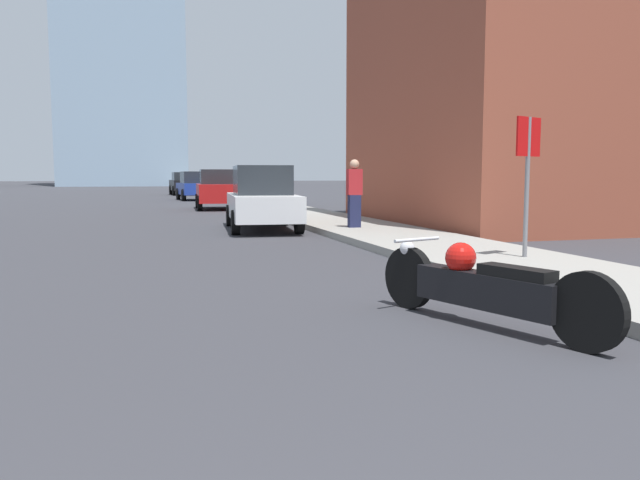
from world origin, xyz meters
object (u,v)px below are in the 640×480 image
Objects in this scene: motorcycle at (483,286)px; parked_car_blue at (195,186)px; stop_sign at (528,162)px; parked_car_white at (262,199)px; parked_car_red at (218,190)px; parked_car_black at (183,183)px; pedestrian at (354,193)px.

parked_car_blue is at bearing 70.80° from motorcycle.
stop_sign is at bearing 31.63° from motorcycle.
stop_sign is (2.74, -7.81, 0.81)m from parked_car_white.
parked_car_white is (-0.05, 11.14, 0.43)m from motorcycle.
parked_car_red is 21.51m from parked_car_black.
parked_car_blue reaches higher than parked_car_white.
motorcycle is at bearing -84.98° from parked_car_white.
stop_sign reaches higher than motorcycle.
motorcycle is 11.15m from parked_car_white.
parked_car_white is at bearing 139.94° from pedestrian.
parked_car_red is (-0.00, 21.92, 0.46)m from motorcycle.
stop_sign reaches higher than parked_car_red.
parked_car_red is 1.82× the size of stop_sign.
parked_car_white reaches higher than motorcycle.
parked_car_white is 2.70× the size of pedestrian.
parked_car_blue reaches higher than motorcycle.
motorcycle is at bearing -92.36° from parked_car_black.
parked_car_black is at bearing 70.81° from motorcycle.
parked_car_blue is 2.37× the size of pedestrian.
parked_car_black is (-0.24, 43.43, 0.49)m from motorcycle.
stop_sign reaches higher than parked_car_black.
parked_car_black is 34.05m from pedestrian.
parked_car_blue is at bearing 95.05° from parked_car_white.
parked_car_black is 40.21m from stop_sign.
motorcycle is 21.93m from parked_car_red.
pedestrian reaches higher than parked_car_white.
pedestrian is (1.95, -12.46, 0.16)m from parked_car_red.
parked_car_blue is 1.83× the size of stop_sign.
parked_car_black reaches higher than parked_car_red.
parked_car_red reaches higher than parked_car_blue.
parked_car_red is 18.80m from stop_sign.
stop_sign is at bearing -88.75° from parked_car_blue.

